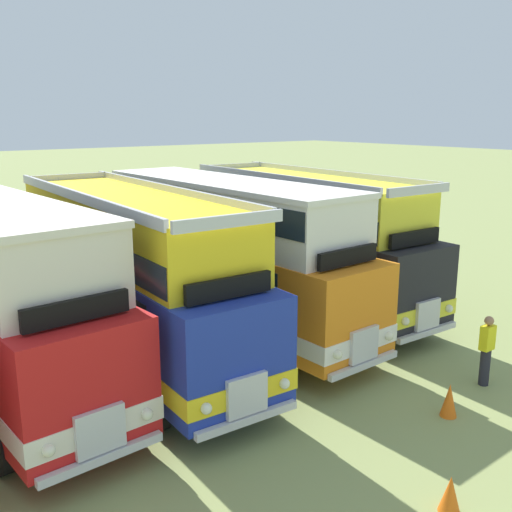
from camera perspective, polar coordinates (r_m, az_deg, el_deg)
The scene contains 8 objects.
ground_plane at distance 16.55m, azimuth -11.99°, elevation -9.25°, with size 200.00×200.00×0.00m, color #8C9956.
bus_third_in_row at distance 15.70m, azimuth -12.19°, elevation -1.41°, with size 3.03×10.94×4.52m.
bus_fourth_in_row at distance 17.45m, azimuth -2.77°, elevation 0.74°, with size 2.84×10.59×4.49m.
bus_fifth_in_row at distance 19.69m, azimuth 4.70°, elevation 1.84°, with size 2.90×10.30×4.52m.
cone_near_end at distance 13.62m, azimuth 18.20°, elevation -13.12°, with size 0.36×0.36×0.74m, color orange.
cone_mid_row at distance 10.78m, azimuth 18.29°, elevation -21.04°, with size 0.36×0.36×0.64m, color orange.
marshal_person at distance 15.16m, azimuth 21.41°, elevation -8.47°, with size 0.36×0.24×1.73m.
rope_fence_line at distance 26.37m, azimuth -22.53°, elevation 0.05°, with size 19.25×0.08×1.05m.
Camera 1 is at (-6.37, -13.92, 6.31)m, focal length 41.31 mm.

